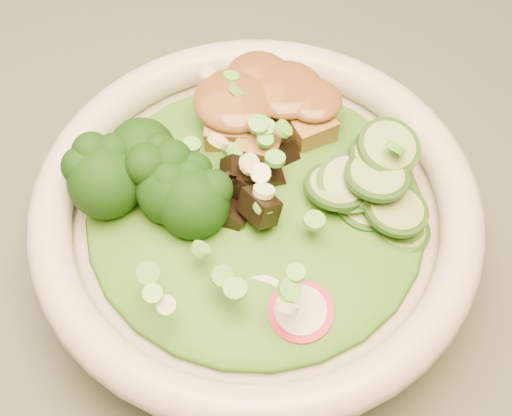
{
  "coord_description": "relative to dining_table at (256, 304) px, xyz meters",
  "views": [
    {
      "loc": [
        -0.02,
        -0.26,
        1.19
      ],
      "look_at": [
        -0.0,
        -0.02,
        0.81
      ],
      "focal_mm": 50.0,
      "sensor_mm": 36.0,
      "label": 1
    }
  ],
  "objects": [
    {
      "name": "dining_table",
      "position": [
        0.0,
        0.0,
        0.0
      ],
      "size": [
        1.2,
        0.8,
        0.75
      ],
      "color": "black",
      "rests_on": "ground"
    },
    {
      "name": "scallion_garnish",
      "position": [
        -0.0,
        -0.02,
        0.2
      ],
      "size": [
        0.2,
        0.2,
        0.03
      ],
      "primitive_type": null,
      "color": "#5EBF43",
      "rests_on": "salad_bowl"
    },
    {
      "name": "broccoli_florets",
      "position": [
        -0.07,
        -0.01,
        0.19
      ],
      "size": [
        0.1,
        0.09,
        0.05
      ],
      "primitive_type": null,
      "rotation": [
        0.0,
        0.0,
        -0.23
      ],
      "color": "black",
      "rests_on": "salad_bowl"
    },
    {
      "name": "tofu_cubes",
      "position": [
        0.01,
        0.05,
        0.19
      ],
      "size": [
        0.11,
        0.08,
        0.04
      ],
      "primitive_type": null,
      "rotation": [
        0.0,
        0.0,
        -0.23
      ],
      "color": "olive",
      "rests_on": "salad_bowl"
    },
    {
      "name": "peanut_sauce",
      "position": [
        0.01,
        0.05,
        0.2
      ],
      "size": [
        0.07,
        0.06,
        0.02
      ],
      "primitive_type": "ellipsoid",
      "color": "brown",
      "rests_on": "tofu_cubes"
    },
    {
      "name": "cucumber_slices",
      "position": [
        0.07,
        -0.02,
        0.19
      ],
      "size": [
        0.09,
        0.09,
        0.04
      ],
      "primitive_type": null,
      "rotation": [
        0.0,
        0.0,
        -0.23
      ],
      "color": "#93B564",
      "rests_on": "salad_bowl"
    },
    {
      "name": "lettuce_bed",
      "position": [
        -0.0,
        -0.02,
        0.18
      ],
      "size": [
        0.21,
        0.21,
        0.03
      ],
      "primitive_type": "ellipsoid",
      "color": "#276B16",
      "rests_on": "salad_bowl"
    },
    {
      "name": "salad_bowl",
      "position": [
        -0.0,
        -0.02,
        0.16
      ],
      "size": [
        0.28,
        0.28,
        0.08
      ],
      "rotation": [
        0.0,
        0.0,
        -0.23
      ],
      "color": "silver",
      "rests_on": "dining_table"
    },
    {
      "name": "radish_slices",
      "position": [
        -0.0,
        -0.09,
        0.18
      ],
      "size": [
        0.12,
        0.07,
        0.02
      ],
      "primitive_type": null,
      "rotation": [
        0.0,
        0.0,
        -0.23
      ],
      "color": "#B30D2F",
      "rests_on": "salad_bowl"
    },
    {
      "name": "mushroom_heap",
      "position": [
        -0.0,
        -0.0,
        0.19
      ],
      "size": [
        0.09,
        0.09,
        0.04
      ],
      "primitive_type": null,
      "rotation": [
        0.0,
        0.0,
        -0.23
      ],
      "color": "black",
      "rests_on": "salad_bowl"
    }
  ]
}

